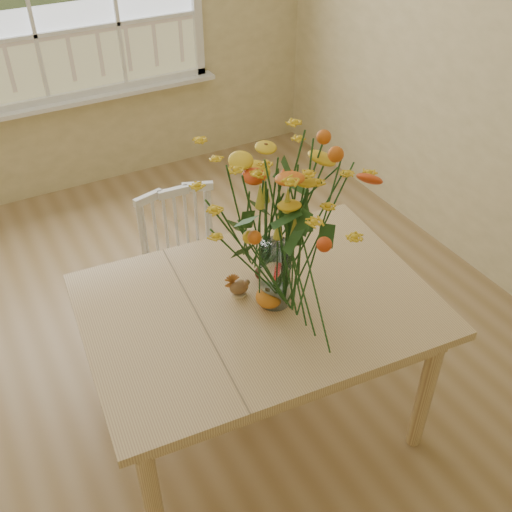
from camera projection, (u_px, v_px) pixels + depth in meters
floor at (187, 394)px, 2.99m from camera, size 4.00×4.50×0.01m
wall_back at (27, 2)px, 3.73m from camera, size 4.00×0.02×2.70m
dining_table at (258, 318)px, 2.47m from camera, size 1.47×1.11×0.74m
windsor_chair at (185, 263)px, 3.04m from camera, size 0.42×0.40×0.85m
flower_vase at (277, 215)px, 2.16m from camera, size 0.59×0.59×0.70m
pumpkin at (269, 298)px, 2.37m from camera, size 0.11×0.11×0.08m
turkey_figurine at (239, 287)px, 2.43m from camera, size 0.09×0.07×0.10m
dark_gourd at (263, 273)px, 2.51m from camera, size 0.13×0.08×0.06m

